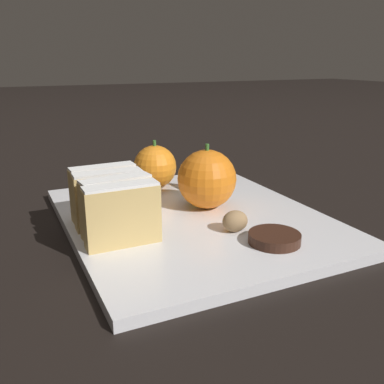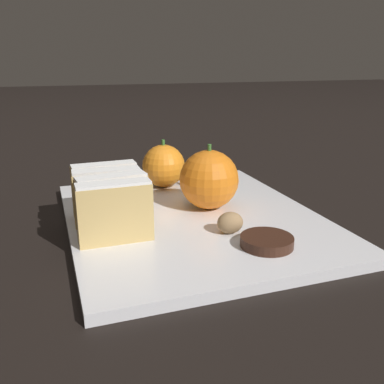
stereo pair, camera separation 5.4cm
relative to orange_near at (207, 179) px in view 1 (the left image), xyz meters
name	(u,v)px [view 1 (the left image)]	position (x,y,z in m)	size (l,w,h in m)	color
ground_plane	(192,223)	(-0.03, -0.02, -0.05)	(6.00, 6.00, 0.00)	black
serving_platter	(192,219)	(-0.03, -0.02, -0.04)	(0.31, 0.37, 0.01)	white
stollen_slice_front	(122,215)	(-0.14, -0.07, -0.01)	(0.08, 0.02, 0.07)	tan
stollen_slice_second	(117,207)	(-0.13, -0.04, -0.01)	(0.08, 0.03, 0.07)	tan
stollen_slice_third	(109,199)	(-0.13, -0.01, -0.01)	(0.08, 0.02, 0.07)	tan
stollen_slice_fourth	(104,192)	(-0.13, 0.02, -0.01)	(0.08, 0.03, 0.07)	tan
orange_near	(207,179)	(0.00, 0.00, 0.00)	(0.08, 0.08, 0.09)	orange
orange_far	(158,166)	(-0.03, 0.12, -0.01)	(0.07, 0.07, 0.07)	orange
walnut	(235,221)	(-0.01, -0.09, -0.03)	(0.03, 0.02, 0.02)	#9E7A51
chocolate_cookie	(274,238)	(0.01, -0.13, -0.03)	(0.06, 0.06, 0.01)	#381E14
evergreen_sprig	(197,174)	(0.02, 0.08, -0.01)	(0.04, 0.04, 0.05)	#2D7538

